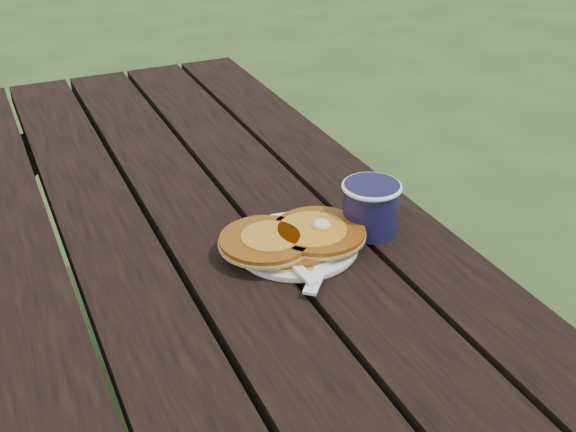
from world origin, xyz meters
name	(u,v)px	position (x,y,z in m)	size (l,w,h in m)	color
picnic_table	(219,403)	(0.00, 0.00, 0.37)	(1.36, 1.80, 0.75)	black
plate	(296,246)	(0.11, -0.10, 0.76)	(0.20, 0.20, 0.01)	white
pancake_stack	(294,238)	(0.11, -0.11, 0.77)	(0.24, 0.16, 0.04)	#884B0F
knife	(324,261)	(0.13, -0.17, 0.76)	(0.02, 0.18, 0.01)	white
fork	(296,265)	(0.08, -0.17, 0.77)	(0.03, 0.16, 0.01)	white
coffee_cup	(371,204)	(0.25, -0.10, 0.80)	(0.10, 0.10, 0.09)	#161336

